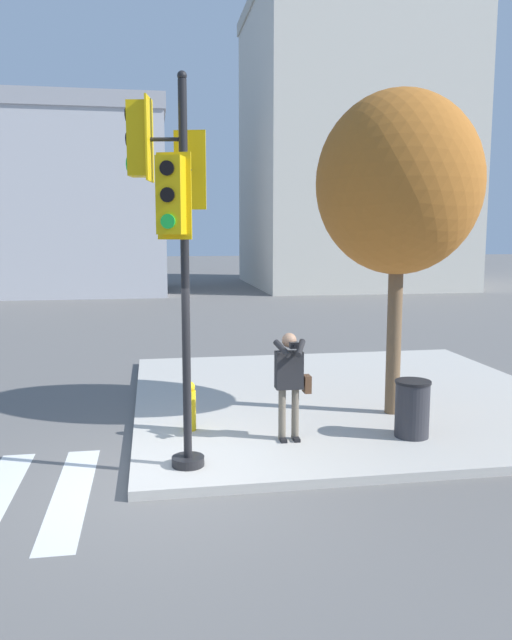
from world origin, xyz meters
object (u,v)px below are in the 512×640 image
(traffic_signal_pole, at_px, (173,210))
(trash_bin, at_px, (412,409))
(person_photographer, at_px, (290,377))
(fire_hydrant, at_px, (190,406))
(street_tree, at_px, (399,184))

(traffic_signal_pole, relative_size, trash_bin, 5.80)
(person_photographer, distance_m, trash_bin, 1.94)
(fire_hydrant, bearing_deg, street_tree, 6.39)
(fire_hydrant, bearing_deg, traffic_signal_pole, -99.85)
(person_photographer, xyz_separation_m, trash_bin, (1.86, -0.17, -0.53))
(traffic_signal_pole, height_order, street_tree, street_tree)
(traffic_signal_pole, height_order, fire_hydrant, traffic_signal_pole)
(traffic_signal_pole, distance_m, fire_hydrant, 3.32)
(traffic_signal_pole, height_order, person_photographer, traffic_signal_pole)
(person_photographer, height_order, street_tree, street_tree)
(person_photographer, height_order, fire_hydrant, person_photographer)
(trash_bin, bearing_deg, person_photographer, 174.87)
(street_tree, bearing_deg, trash_bin, -98.32)
(traffic_signal_pole, xyz_separation_m, trash_bin, (3.56, 0.61, -2.92))
(street_tree, bearing_deg, traffic_signal_pole, -153.55)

